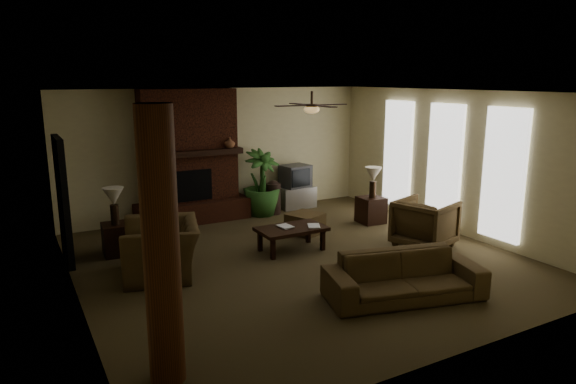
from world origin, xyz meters
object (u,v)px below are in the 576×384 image
armchair_left (161,240)px  lamp_right (373,177)px  tv_stand (296,197)px  lamp_left (114,199)px  coffee_table (291,230)px  side_table_left (118,239)px  sofa (404,269)px  side_table_right (371,210)px  ottoman (305,223)px  armchair_right (425,221)px  log_column (161,249)px  floor_plant (262,197)px  floor_vase (273,195)px

armchair_left → lamp_right: size_ratio=1.98×
tv_stand → lamp_right: (0.74, -1.93, 0.75)m
lamp_left → coffee_table: bearing=-24.5°
side_table_left → lamp_left: bearing=-128.2°
armchair_left → sofa: bearing=62.5°
side_table_right → lamp_left: bearing=174.6°
ottoman → side_table_left: size_ratio=1.09×
side_table_left → coffee_table: bearing=-25.4°
armchair_right → lamp_right: size_ratio=1.49×
lamp_left → lamp_right: bearing=-5.8°
log_column → floor_plant: (3.68, 5.34, -0.99)m
coffee_table → side_table_left: size_ratio=2.18×
floor_vase → floor_plant: (-0.27, 0.04, -0.02)m
lamp_left → side_table_right: lamp_left is taller
log_column → sofa: log_column is taller
floor_plant → lamp_right: size_ratio=2.26×
armchair_left → tv_stand: size_ratio=1.52×
side_table_right → armchair_right: bearing=-94.8°
floor_plant → side_table_right: bearing=-43.9°
armchair_left → floor_vase: (3.21, 2.44, -0.13)m
tv_stand → sofa: bearing=-103.6°
tv_stand → lamp_left: (-4.40, -1.41, 0.75)m
coffee_table → floor_vase: (0.89, 2.42, 0.06)m
tv_stand → floor_vase: 0.80m
log_column → coffee_table: 4.33m
armchair_left → armchair_right: (4.55, -0.97, -0.08)m
side_table_right → floor_vase: bearing=132.0°
side_table_right → lamp_right: 0.73m
tv_stand → log_column: bearing=-130.4°
armchair_right → lamp_right: bearing=-23.2°
armchair_right → side_table_left: bearing=47.0°
tv_stand → side_table_right: bearing=-68.9°
floor_vase → lamp_left: (-3.65, -1.16, 0.57)m
sofa → lamp_right: size_ratio=3.36×
coffee_table → ottoman: coffee_table is taller
side_table_left → armchair_right: bearing=-24.7°
log_column → sofa: size_ratio=1.28×
sofa → ottoman: size_ratio=3.64×
sofa → coffee_table: sofa is taller
log_column → ottoman: log_column is taller
lamp_left → side_table_right: bearing=-5.4°
armchair_left → armchair_right: bearing=93.2°
side_table_left → lamp_right: 5.19m
armchair_left → tv_stand: bearing=139.4°
armchair_left → floor_vase: size_ratio=1.67×
ottoman → side_table_right: 1.62m
armchair_left → floor_plant: 3.85m
armchair_left → floor_vase: bearing=142.4°
armchair_left → lamp_left: 1.42m
log_column → lamp_right: size_ratio=4.31×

